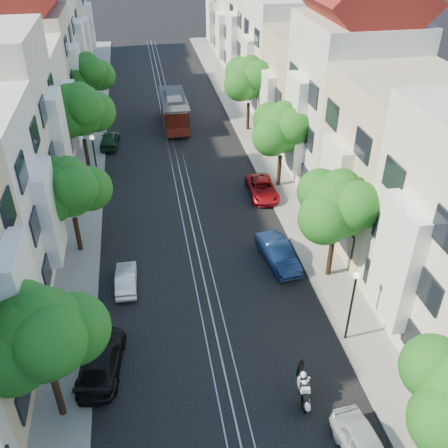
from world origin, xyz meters
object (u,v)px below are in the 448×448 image
lamp_east (353,297)px  parked_car_e_mid (278,253)px  cable_car (174,109)px  parked_car_w_far (110,139)px  tree_w_c (80,111)px  sportbike_rider (303,386)px  parked_car_w_mid (126,279)px  tree_w_d (89,74)px  tree_e_d (250,79)px  parked_car_w_near (101,360)px  tree_e_b (339,206)px  parked_car_e_far (262,188)px  tree_w_a (43,336)px  tree_w_b (70,189)px  tree_e_c (283,129)px  lamp_west (94,154)px

lamp_east → parked_car_e_mid: size_ratio=1.00×
cable_car → parked_car_w_far: 7.21m
tree_w_c → lamp_east: tree_w_c is taller
lamp_east → parked_car_w_far: size_ratio=1.11×
sportbike_rider → parked_car_w_mid: sportbike_rider is taller
tree_w_d → parked_car_e_mid: size_ratio=1.57×
tree_e_d → parked_car_w_near: tree_e_d is taller
cable_car → parked_car_w_far: size_ratio=1.97×
parked_car_w_near → parked_car_w_mid: (1.20, 5.86, -0.13)m
tree_e_d → tree_w_c: tree_w_c is taller
cable_car → parked_car_e_mid: size_ratio=1.78×
cable_car → parked_car_e_mid: bearing=-80.1°
tree_e_b → tree_e_d: tree_e_d is taller
parked_car_e_far → tree_w_c: bearing=155.2°
parked_car_e_mid → parked_car_w_near: parked_car_e_mid is taller
tree_w_d → parked_car_w_far: 7.67m
cable_car → parked_car_e_far: bearing=-71.1°
tree_e_d → tree_w_d: size_ratio=1.05×
tree_w_a → parked_car_w_mid: size_ratio=2.08×
tree_w_a → cable_car: (7.64, 31.33, -3.06)m
parked_car_e_far → parked_car_w_far: (-11.20, 10.84, 0.05)m
tree_w_d → tree_w_c: bearing=-90.0°
parked_car_w_mid → parked_car_w_far: 19.59m
lamp_east → parked_car_e_mid: bearing=104.2°
tree_w_a → tree_w_b: bearing=90.0°
parked_car_e_mid → tree_w_d: bearing=107.1°
tree_w_a → sportbike_rider: size_ratio=3.20×
tree_e_c → tree_w_a: 23.05m
tree_w_a → tree_w_d: 34.00m
tree_e_b → parked_car_e_far: bearing=99.6°
cable_car → parked_car_w_near: 29.77m
tree_w_c → parked_car_w_near: bearing=-85.8°
tree_w_b → parked_car_w_far: bearing=84.4°
tree_e_b → lamp_west: bearing=136.2°
tree_e_c → parked_car_w_mid: tree_e_c is taller
tree_w_d → parked_car_e_mid: bearing=-65.1°
sportbike_rider → parked_car_w_near: sportbike_rider is taller
lamp_west → sportbike_rider: size_ratio=1.99×
tree_e_c → tree_w_d: 21.53m
tree_w_d → sportbike_rider: tree_w_d is taller
tree_w_d → lamp_west: tree_w_d is taller
sportbike_rider → lamp_east: bearing=50.0°
cable_car → parked_car_w_mid: size_ratio=2.29×
tree_e_c → lamp_west: 13.82m
tree_e_b → tree_e_c: 11.00m
tree_e_c → sportbike_rider: bearing=-102.4°
lamp_west → tree_w_a: bearing=-92.4°
parked_car_e_mid → parked_car_w_mid: parked_car_e_mid is taller
tree_e_d → tree_w_b: bearing=-130.3°
lamp_east → parked_car_w_far: bearing=114.9°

